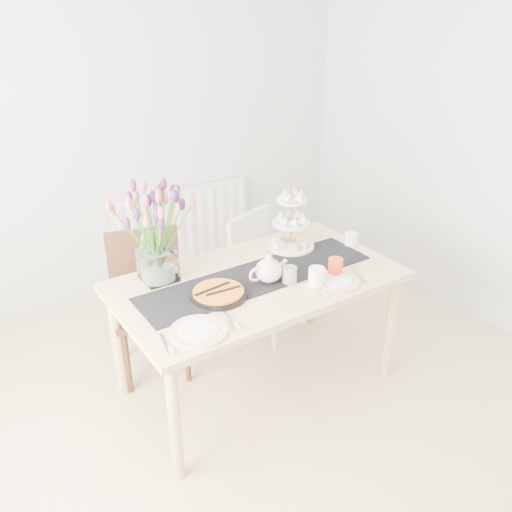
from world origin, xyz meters
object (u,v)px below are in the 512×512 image
cake_stand (291,229)px  mug_grey (289,275)px  tulip_vase (154,219)px  plate_right (338,282)px  chair_white (261,264)px  tart_tin (218,294)px  cream_jug (351,239)px  mug_orange (335,267)px  chair_brown (148,292)px  teapot (269,270)px  mug_white (316,277)px  radiator (184,225)px  plate_left (198,331)px  dining_table (258,289)px

cake_stand → mug_grey: size_ratio=4.51×
tulip_vase → plate_right: 1.06m
chair_white → tart_tin: size_ratio=2.77×
cream_jug → mug_orange: (-0.34, -0.24, 0.01)m
chair_brown → cream_jug: chair_brown is taller
cream_jug → tart_tin: cream_jug is taller
teapot → mug_white: size_ratio=2.26×
cream_jug → radiator: bearing=85.1°
mug_grey → mug_orange: size_ratio=0.97×
tart_tin → mug_white: bearing=-20.8°
cake_stand → cream_jug: 0.40m
chair_white → teapot: teapot is taller
plate_left → plate_right: 0.88m
mug_grey → plate_right: mug_grey is taller
teapot → cream_jug: bearing=8.7°
radiator → tulip_vase: bearing=-121.4°
teapot → tart_tin: 0.32m
chair_white → cake_stand: bearing=-108.5°
radiator → dining_table: (-0.30, -1.56, 0.22)m
tart_tin → plate_right: tart_tin is taller
dining_table → cake_stand: 0.49m
tart_tin → mug_white: (0.51, -0.19, 0.04)m
teapot → dining_table: bearing=105.3°
cake_stand → plate_left: size_ratio=1.56×
radiator → chair_brown: chair_brown is taller
radiator → cream_jug: bearing=-74.3°
radiator → mug_orange: (0.09, -1.77, 0.35)m
chair_white → mug_grey: size_ratio=8.73×
cream_jug → plate_left: size_ratio=0.30×
chair_brown → cream_jug: (1.17, -0.54, 0.27)m
teapot → mug_white: bearing=-40.7°
chair_white → mug_white: mug_white is taller
tulip_vase → plate_right: tulip_vase is taller
chair_brown → plate_right: bearing=-30.8°
cake_stand → chair_white: bearing=89.5°
radiator → chair_brown: (-0.74, -0.99, 0.07)m
chair_white → mug_white: (-0.18, -0.80, 0.31)m
dining_table → tulip_vase: tulip_vase is taller
tart_tin → plate_left: 0.34m
radiator → mug_grey: (-0.19, -1.70, 0.35)m
cake_stand → plate_left: cake_stand is taller
cream_jug → plate_left: bearing=173.7°
mug_orange → plate_right: bearing=170.9°
tulip_vase → cake_stand: tulip_vase is taller
chair_brown → cream_jug: bearing=-7.7°
tulip_vase → mug_orange: (0.86, -0.50, -0.32)m
teapot → tart_tin: bearing=176.4°
chair_brown → tulip_vase: bearing=-79.4°
mug_orange → plate_left: mug_orange is taller
tulip_vase → mug_grey: bearing=-36.6°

